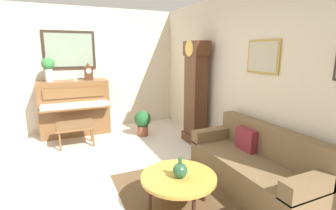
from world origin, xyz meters
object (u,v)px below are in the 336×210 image
object	(u,v)px
teacup	(75,80)
grandfather_clock	(195,95)
coffee_table	(179,178)
piano	(75,107)
potted_plant	(143,121)
mantel_clock	(88,72)
piano_bench	(76,126)
couch	(255,166)
green_jug	(180,170)
flower_vase	(48,66)

from	to	relation	value
teacup	grandfather_clock	bearing A→B (deg)	55.82
coffee_table	piano	bearing A→B (deg)	-165.30
teacup	potted_plant	distance (m)	1.71
piano	mantel_clock	distance (m)	0.84
piano	piano_bench	size ratio (longest dim) A/B	2.06
couch	teacup	bearing A→B (deg)	-148.91
grandfather_clock	green_jug	xyz separation A→B (m)	(1.91, -1.30, -0.46)
couch	coffee_table	size ratio (longest dim) A/B	2.16
mantel_clock	potted_plant	world-z (taller)	mantel_clock
piano	grandfather_clock	world-z (taller)	grandfather_clock
flower_vase	teacup	bearing A→B (deg)	82.49
grandfather_clock	mantel_clock	bearing A→B (deg)	-129.49
couch	green_jug	size ratio (longest dim) A/B	7.92
green_jug	grandfather_clock	bearing A→B (deg)	145.91
piano	potted_plant	distance (m)	1.54
piano	piano_bench	distance (m)	0.83
coffee_table	mantel_clock	xyz separation A→B (m)	(-3.39, -0.55, 0.98)
green_jug	couch	bearing A→B (deg)	92.16
mantel_clock	couch	bearing A→B (deg)	26.72
coffee_table	mantel_clock	world-z (taller)	mantel_clock
piano	teacup	xyz separation A→B (m)	(0.07, 0.04, 0.62)
grandfather_clock	flower_vase	bearing A→B (deg)	-119.97
piano	teacup	bearing A→B (deg)	31.22
grandfather_clock	mantel_clock	world-z (taller)	grandfather_clock
green_jug	potted_plant	xyz separation A→B (m)	(-2.70, 0.44, -0.19)
grandfather_clock	flower_vase	xyz separation A→B (m)	(-1.52, -2.64, 0.55)
couch	potted_plant	distance (m)	2.75
piano	couch	xyz separation A→B (m)	(3.39, 2.05, -0.30)
coffee_table	piano_bench	bearing A→B (deg)	-159.93
teacup	potted_plant	bearing A→B (deg)	62.61
mantel_clock	flower_vase	bearing A→B (deg)	-90.04
piano_bench	coffee_table	size ratio (longest dim) A/B	0.80
couch	green_jug	bearing A→B (deg)	-87.84
grandfather_clock	potted_plant	size ratio (longest dim) A/B	3.62
couch	mantel_clock	distance (m)	3.94
grandfather_clock	potted_plant	distance (m)	1.33
green_jug	potted_plant	size ratio (longest dim) A/B	0.43
piano_bench	green_jug	bearing A→B (deg)	19.72
grandfather_clock	teacup	distance (m)	2.60
coffee_table	mantel_clock	distance (m)	3.57
couch	mantel_clock	size ratio (longest dim) A/B	5.00
potted_plant	couch	bearing A→B (deg)	15.13
piano	teacup	size ratio (longest dim) A/B	12.41
mantel_clock	teacup	xyz separation A→B (m)	(0.06, -0.30, -0.15)
flower_vase	green_jug	world-z (taller)	flower_vase
piano_bench	teacup	xyz separation A→B (m)	(-0.73, 0.10, 0.82)
coffee_table	green_jug	world-z (taller)	green_jug
couch	grandfather_clock	bearing A→B (deg)	175.81
green_jug	coffee_table	bearing A→B (deg)	176.29
teacup	coffee_table	bearing A→B (deg)	14.33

